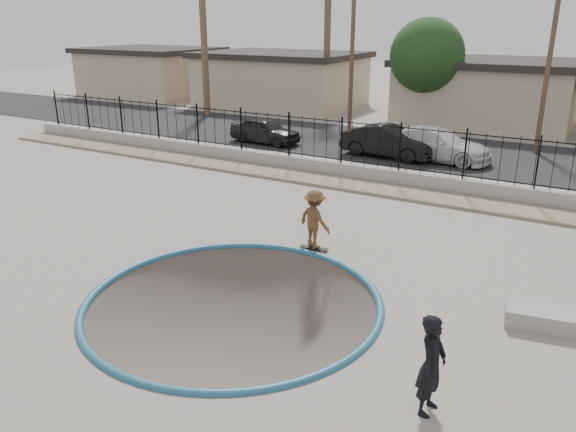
% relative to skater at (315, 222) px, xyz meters
% --- Properties ---
extents(ground, '(120.00, 120.00, 2.20)m').
position_rel_skater_xyz_m(ground, '(-0.19, 9.27, -1.94)').
color(ground, gray).
rests_on(ground, ground).
extents(bowl_pit, '(6.84, 6.84, 1.80)m').
position_rel_skater_xyz_m(bowl_pit, '(-0.19, -3.73, -0.84)').
color(bowl_pit, '#4C413A').
rests_on(bowl_pit, ground).
extents(coping_ring, '(7.04, 7.04, 0.20)m').
position_rel_skater_xyz_m(coping_ring, '(-0.19, -3.73, -0.84)').
color(coping_ring, '#225971').
rests_on(coping_ring, ground).
extents(rock_strip, '(42.00, 1.60, 0.11)m').
position_rel_skater_xyz_m(rock_strip, '(-0.19, 6.47, -0.79)').
color(rock_strip, tan).
rests_on(rock_strip, ground).
extents(retaining_wall, '(42.00, 0.45, 0.60)m').
position_rel_skater_xyz_m(retaining_wall, '(-0.19, 7.57, -0.54)').
color(retaining_wall, gray).
rests_on(retaining_wall, ground).
extents(fence, '(40.00, 0.04, 1.80)m').
position_rel_skater_xyz_m(fence, '(-0.19, 7.57, 0.66)').
color(fence, black).
rests_on(fence, retaining_wall).
extents(street, '(90.00, 8.00, 0.04)m').
position_rel_skater_xyz_m(street, '(-0.19, 14.27, -0.83)').
color(street, black).
rests_on(street, ground).
extents(house_west_far, '(10.60, 8.60, 3.90)m').
position_rel_skater_xyz_m(house_west_far, '(-28.19, 23.77, 1.13)').
color(house_west_far, tan).
rests_on(house_west_far, ground).
extents(house_west, '(11.60, 8.60, 3.90)m').
position_rel_skater_xyz_m(house_west, '(-15.19, 23.77, 1.13)').
color(house_west, tan).
rests_on(house_west, ground).
extents(house_center, '(10.60, 8.60, 3.90)m').
position_rel_skater_xyz_m(house_center, '(-0.19, 23.77, 1.13)').
color(house_center, tan).
rests_on(house_center, ground).
extents(palm_mid, '(2.30, 2.30, 9.30)m').
position_rel_skater_xyz_m(palm_mid, '(-10.19, 21.27, 5.84)').
color(palm_mid, brown).
rests_on(palm_mid, ground).
extents(utility_pole_left, '(1.70, 0.24, 9.00)m').
position_rel_skater_xyz_m(utility_pole_left, '(-6.19, 16.27, 3.86)').
color(utility_pole_left, '#473323').
rests_on(utility_pole_left, ground).
extents(utility_pole_mid, '(1.70, 0.24, 9.50)m').
position_rel_skater_xyz_m(utility_pole_mid, '(3.81, 16.27, 4.11)').
color(utility_pole_mid, '#473323').
rests_on(utility_pole_mid, ground).
extents(street_tree_left, '(4.32, 4.32, 6.36)m').
position_rel_skater_xyz_m(street_tree_left, '(-3.19, 20.27, 3.34)').
color(street_tree_left, '#473323').
rests_on(street_tree_left, ground).
extents(skater, '(1.23, 0.94, 1.69)m').
position_rel_skater_xyz_m(skater, '(0.00, 0.00, 0.00)').
color(skater, brown).
rests_on(skater, ground).
extents(skateboard, '(0.85, 0.30, 0.07)m').
position_rel_skater_xyz_m(skateboard, '(-0.00, -0.00, -0.79)').
color(skateboard, black).
rests_on(skateboard, ground).
extents(videographer, '(0.47, 0.68, 1.80)m').
position_rel_skater_xyz_m(videographer, '(4.89, -5.23, 0.06)').
color(videographer, black).
rests_on(videographer, ground).
extents(concrete_ledge, '(1.69, 0.96, 0.40)m').
position_rel_skater_xyz_m(concrete_ledge, '(6.25, -1.33, -0.64)').
color(concrete_ledge, gray).
rests_on(concrete_ledge, ground).
extents(car_a, '(3.95, 1.78, 1.32)m').
position_rel_skater_xyz_m(car_a, '(-8.91, 11.51, -0.15)').
color(car_a, black).
rests_on(car_a, street).
extents(car_b, '(4.62, 1.96, 1.48)m').
position_rel_skater_xyz_m(car_b, '(-2.12, 11.72, -0.07)').
color(car_b, black).
rests_on(car_b, street).
extents(car_c, '(5.23, 2.44, 1.48)m').
position_rel_skater_xyz_m(car_c, '(-0.06, 12.27, -0.07)').
color(car_c, silver).
rests_on(car_c, street).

